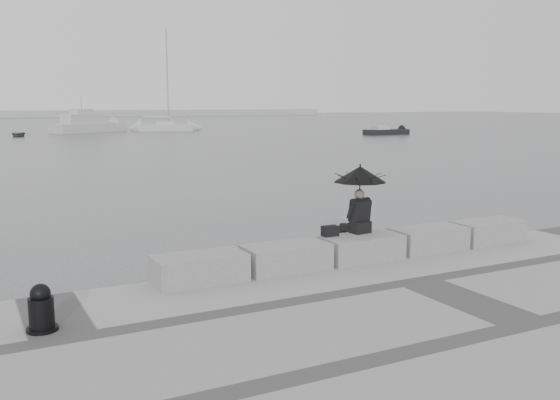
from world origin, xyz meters
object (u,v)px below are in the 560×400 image
seated_person (360,185)px  small_motorboat (386,132)px  mooring_bollard (41,311)px  dinghy (18,134)px  sailboat_right (165,127)px  motor_cruiser (89,125)px

seated_person → small_motorboat: size_ratio=0.26×
mooring_bollard → dinghy: 63.32m
mooring_bollard → small_motorboat: (42.24, 48.30, -0.46)m
sailboat_right → dinghy: size_ratio=4.05×
small_motorboat → motor_cruiser: bearing=143.4°
seated_person → dinghy: 61.69m
motor_cruiser → small_motorboat: bearing=-65.4°
seated_person → small_motorboat: 59.09m
mooring_bollard → sailboat_right: sailboat_right is taller
mooring_bollard → small_motorboat: size_ratio=0.13×
seated_person → dinghy: bearing=84.9°
motor_cruiser → seated_person: bearing=-124.2°
seated_person → mooring_bollard: bearing=-173.0°
sailboat_right → seated_person: bearing=-89.0°
dinghy → sailboat_right: bearing=27.4°
mooring_bollard → sailboat_right: size_ratio=0.05×
motor_cruiser → dinghy: bearing=-169.0°
seated_person → motor_cruiser: (7.41, 68.63, -1.09)m
dinghy → seated_person: bearing=-80.6°
small_motorboat → dinghy: (-37.20, 14.82, -0.05)m
seated_person → dinghy: seated_person is taller
seated_person → motor_cruiser: 69.04m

